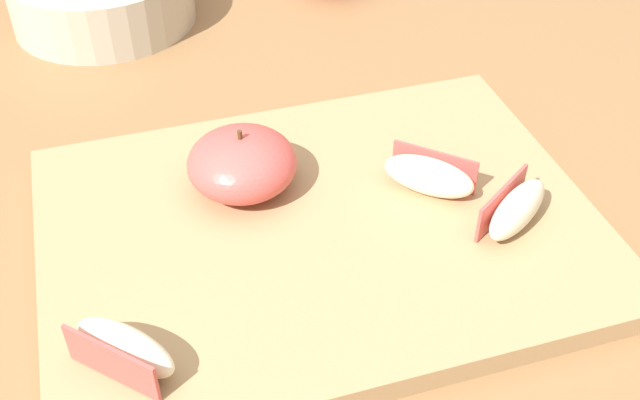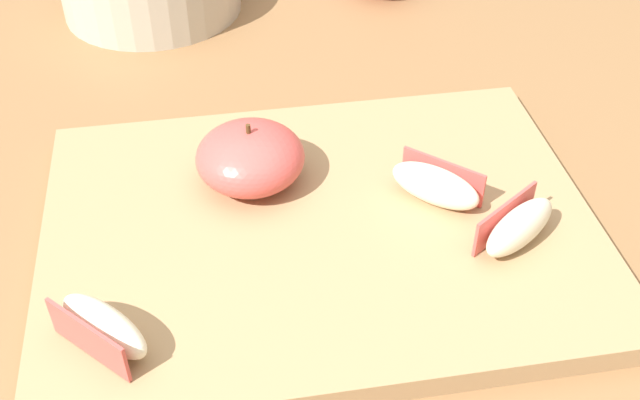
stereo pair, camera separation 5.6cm
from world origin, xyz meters
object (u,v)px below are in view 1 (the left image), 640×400
Objects in this scene: cutting_board at (320,230)px; apple_half_skin_up at (242,163)px; apple_wedge_left at (516,209)px; apple_wedge_near_knife at (124,349)px; apple_wedge_right at (429,176)px.

cutting_board is 0.08m from apple_half_skin_up.
apple_wedge_left is 1.07× the size of apple_wedge_near_knife.
apple_wedge_near_knife is at bearing -125.90° from apple_half_skin_up.
apple_half_skin_up is 1.17× the size of apple_wedge_left.
apple_half_skin_up is 0.18m from apple_wedge_near_knife.
apple_wedge_near_knife and apple_wedge_right have the same top height.
apple_wedge_left is at bearing -19.04° from cutting_board.
apple_wedge_left is at bearing 8.98° from apple_wedge_near_knife.
apple_wedge_right is at bearing -19.48° from apple_half_skin_up.
apple_wedge_near_knife is 0.26m from apple_wedge_right.
cutting_board is 0.18m from apple_wedge_near_knife.
apple_wedge_left and apple_wedge_near_knife have the same top height.
apple_half_skin_up is at bearing 129.23° from cutting_board.
apple_wedge_left is (0.18, -0.10, -0.01)m from apple_half_skin_up.
apple_wedge_right is at bearing 4.87° from cutting_board.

